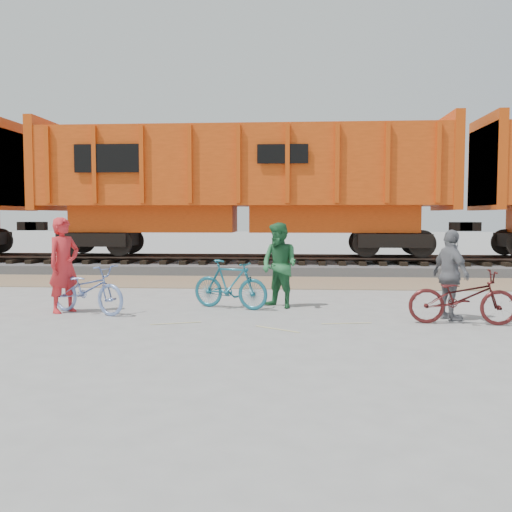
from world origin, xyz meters
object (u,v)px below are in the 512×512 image
object	(u,v)px
hopper_car_center	(243,184)
bicycle_maroon	(462,297)
bicycle_blue	(87,289)
person_solo	(64,265)
person_woman	(451,275)
person_man	(280,265)
bicycle_teal	(230,284)

from	to	relation	value
hopper_car_center	bicycle_maroon	world-z (taller)	hopper_car_center
bicycle_blue	hopper_car_center	bearing A→B (deg)	10.56
bicycle_maroon	person_solo	size ratio (longest dim) A/B	0.98
bicycle_blue	person_solo	world-z (taller)	person_solo
person_woman	person_man	bearing A→B (deg)	47.95
bicycle_teal	person_solo	bearing A→B (deg)	122.28
bicycle_blue	bicycle_maroon	size ratio (longest dim) A/B	1.00
person_man	person_woman	xyz separation A→B (m)	(3.14, -1.20, -0.06)
bicycle_blue	person_solo	xyz separation A→B (m)	(-0.50, 0.10, 0.46)
bicycle_teal	bicycle_maroon	world-z (taller)	bicycle_teal
hopper_car_center	bicycle_maroon	size ratio (longest dim) A/B	7.69
bicycle_blue	person_woman	size ratio (longest dim) A/B	1.10
hopper_car_center	bicycle_maroon	distance (m)	10.93
bicycle_maroon	bicycle_blue	bearing A→B (deg)	89.95
hopper_car_center	bicycle_blue	size ratio (longest dim) A/B	7.70
hopper_car_center	person_solo	size ratio (longest dim) A/B	7.50
hopper_car_center	person_woman	size ratio (longest dim) A/B	8.50
bicycle_maroon	person_man	xyz separation A→B (m)	(-3.24, 1.60, 0.40)
bicycle_blue	person_man	bearing A→B (deg)	-50.92
person_solo	bicycle_teal	bearing A→B (deg)	-47.29
bicycle_blue	person_man	size ratio (longest dim) A/B	1.03
person_woman	bicycle_teal	bearing A→B (deg)	55.31
bicycle_blue	bicycle_maroon	distance (m)	6.97
bicycle_blue	bicycle_teal	xyz separation A→B (m)	(2.70, 0.76, 0.02)
bicycle_maroon	bicycle_teal	bearing A→B (deg)	76.92
bicycle_maroon	person_solo	world-z (taller)	person_solo
bicycle_blue	bicycle_maroon	bearing A→B (deg)	-70.75
bicycle_blue	bicycle_teal	world-z (taller)	bicycle_teal
bicycle_maroon	person_man	distance (m)	3.63
bicycle_blue	person_solo	distance (m)	0.68
hopper_car_center	person_woman	bearing A→B (deg)	-63.09
person_man	bicycle_blue	bearing A→B (deg)	-126.28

